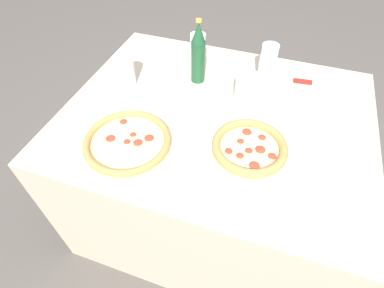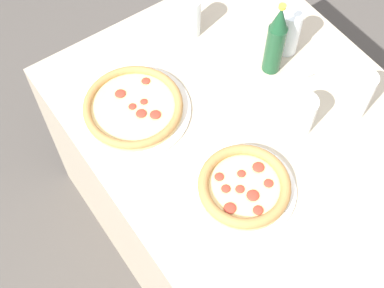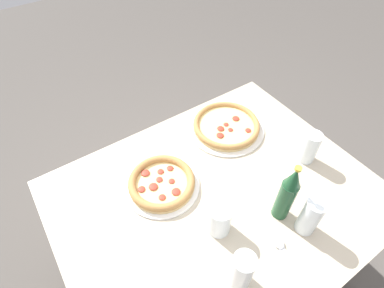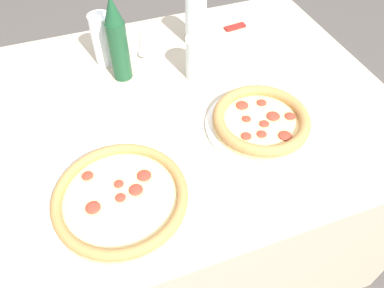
% 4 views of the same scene
% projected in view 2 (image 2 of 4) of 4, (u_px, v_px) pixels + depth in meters
% --- Properties ---
extents(ground_plane, '(8.00, 8.00, 0.00)m').
position_uv_depth(ground_plane, '(236.00, 221.00, 2.15)').
color(ground_plane, '#4C4742').
extents(table, '(1.14, 0.91, 0.71)m').
position_uv_depth(table, '(243.00, 180.00, 1.85)').
color(table, '#B7A88E').
rests_on(table, ground_plane).
extents(pizza_pepperoni, '(0.34, 0.34, 0.04)m').
position_uv_depth(pizza_pepperoni, '(133.00, 107.00, 1.56)').
color(pizza_pepperoni, silver).
rests_on(pizza_pepperoni, table).
extents(pizza_veggie, '(0.28, 0.28, 0.04)m').
position_uv_depth(pizza_veggie, '(244.00, 187.00, 1.42)').
color(pizza_veggie, white).
rests_on(pizza_veggie, table).
extents(glass_lemonade, '(0.07, 0.07, 0.14)m').
position_uv_depth(glass_lemonade, '(190.00, 18.00, 1.68)').
color(glass_lemonade, white).
rests_on(glass_lemonade, table).
extents(glass_red_wine, '(0.06, 0.06, 0.16)m').
position_uv_depth(glass_red_wine, '(289.00, 35.00, 1.64)').
color(glass_red_wine, white).
rests_on(glass_red_wine, table).
extents(glass_iced_tea, '(0.08, 0.08, 0.12)m').
position_uv_depth(glass_iced_tea, '(301.00, 115.00, 1.50)').
color(glass_iced_tea, white).
rests_on(glass_iced_tea, table).
extents(glass_water, '(0.07, 0.07, 0.16)m').
position_uv_depth(glass_water, '(359.00, 96.00, 1.51)').
color(glass_water, white).
rests_on(glass_water, table).
extents(beer_bottle, '(0.06, 0.06, 0.26)m').
position_uv_depth(beer_bottle, '(276.00, 40.00, 1.55)').
color(beer_bottle, '#194728').
rests_on(beer_bottle, table).
extents(spoon, '(0.08, 0.19, 0.01)m').
position_uv_depth(spoon, '(321.00, 68.00, 1.65)').
color(spoon, silver).
rests_on(spoon, table).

